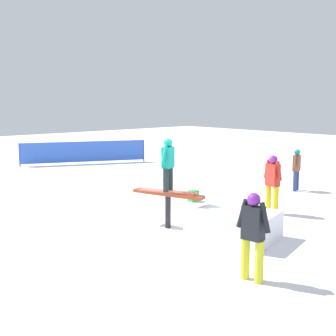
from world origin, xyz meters
The scene contains 9 objects.
ground_plane centered at (0.00, 0.00, 0.00)m, with size 60.00×60.00×0.00m, color white.
rail_feature centered at (0.00, 0.00, 0.74)m, with size 1.93×0.79×0.90m.
snow_kicker_ramp centered at (-1.71, -0.48, 0.32)m, with size 1.80×1.50×0.64m, color white.
main_rider_on_rail centered at (0.00, 0.00, 1.54)m, with size 1.45×0.84×1.33m.
bystander_brown centered at (0.52, -6.43, 0.81)m, with size 0.30×0.61×1.45m.
bystander_red centered at (-0.87, -3.10, 0.92)m, with size 0.68×0.29×1.64m.
bystander_black centered at (-3.52, 1.18, 0.88)m, with size 0.68×0.26×1.58m.
backpack_on_snow centered at (1.70, -2.59, 0.17)m, with size 0.30×0.22×0.34m, color green.
safety_fence centered at (11.12, -4.51, 0.60)m, with size 2.54×5.50×1.10m.
Camera 1 is at (-8.37, 7.52, 3.19)m, focal length 50.00 mm.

